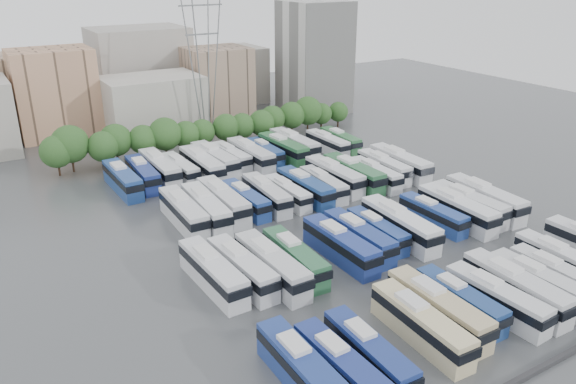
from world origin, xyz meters
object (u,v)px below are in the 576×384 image
bus_r3_s2 (160,168)px  bus_r3_s3 (180,168)px  bus_r0_s8 (516,287)px  bus_r2_s9 (334,175)px  bus_r0_s6 (460,300)px  bus_r3_s12 (327,143)px  bus_r1_s8 (400,224)px  bus_r2_s13 (400,163)px  bus_r1_s1 (242,268)px  bus_r1_s7 (377,230)px  bus_r0_s4 (421,324)px  bus_r3_s10 (294,144)px  bus_r0_s10 (556,276)px  bus_r1_s2 (272,265)px  bus_r2_s6 (287,193)px  bus_r3_s6 (231,156)px  bus_r0_s7 (496,299)px  bus_r3_s5 (215,159)px  bus_r1_s12 (469,204)px  bus_r0_s1 (342,367)px  bus_r2_s8 (323,184)px  bus_r1_s5 (340,245)px  bus_r0_s0 (303,370)px  bus_r3_s1 (143,174)px  bus_r2_s5 (267,194)px  bus_r1_s6 (359,236)px  bus_r2_s10 (353,173)px  bus_r3_s9 (283,149)px  bus_r3_s7 (251,155)px  bus_r2_s12 (384,167)px  bus_r3_s4 (202,165)px  bus_r2_s2 (206,208)px  bus_r1_s10 (433,214)px  bus_r1_s0 (213,272)px  bus_r2_s4 (245,199)px  bus_r1_s13 (485,198)px  bus_r3_s13 (340,140)px  bus_r2_s1 (184,212)px  bus_r2_s11 (375,174)px  bus_r3_s8 (265,152)px  bus_r1_s11 (457,209)px  bus_r0_s9 (538,282)px  bus_r3_s0 (122,179)px  bus_r0_s11 (562,261)px

bus_r3_s2 → bus_r3_s3: 3.41m
bus_r0_s8 → bus_r2_s9: bus_r2_s9 is taller
bus_r0_s6 → bus_r3_s12: bus_r3_s12 is taller
bus_r1_s8 → bus_r2_s13: size_ratio=1.00×
bus_r1_s1 → bus_r1_s7: 19.69m
bus_r0_s4 → bus_r3_s10: 58.38m
bus_r0_s10 → bus_r1_s2: bearing=145.9°
bus_r2_s6 → bus_r3_s6: size_ratio=0.93×
bus_r0_s7 → bus_r3_s5: 55.62m
bus_r1_s12 → bus_r3_s2: bearing=130.0°
bus_r1_s7 → bus_r3_s2: bus_r3_s2 is taller
bus_r0_s1 → bus_r1_s1: 19.50m
bus_r2_s8 → bus_r3_s5: bus_r3_s5 is taller
bus_r1_s5 → bus_r3_s12: bus_r1_s5 is taller
bus_r3_s3 → bus_r0_s0: bearing=-102.5°
bus_r2_s9 → bus_r3_s1: 31.50m
bus_r0_s4 → bus_r2_s5: size_ratio=1.01×
bus_r0_s7 → bus_r1_s7: bearing=87.3°
bus_r1_s6 → bus_r3_s1: size_ratio=0.98×
bus_r2_s10 → bus_r3_s9: bus_r2_s10 is taller
bus_r1_s1 → bus_r3_s7: size_ratio=0.93×
bus_r2_s12 → bus_r3_s4: (-26.41, 16.36, 0.22)m
bus_r1_s8 → bus_r0_s4: bearing=-123.6°
bus_r1_s2 → bus_r2_s5: size_ratio=1.07×
bus_r2_s2 → bus_r3_s7: size_ratio=1.00×
bus_r0_s8 → bus_r1_s10: size_ratio=1.14×
bus_r1_s0 → bus_r0_s7: bearing=-42.8°
bus_r1_s12 → bus_r2_s4: (-26.49, 18.49, -0.20)m
bus_r1_s13 → bus_r3_s7: bus_r1_s13 is taller
bus_r1_s2 → bus_r3_s6: (13.34, 38.27, -0.25)m
bus_r3_s13 → bus_r2_s1: bearing=-153.9°
bus_r0_s0 → bus_r1_s10: bearing=29.3°
bus_r2_s13 → bus_r3_s12: bearing=103.6°
bus_r0_s1 → bus_r1_s8: bearing=37.5°
bus_r1_s5 → bus_r1_s12: 23.28m
bus_r0_s0 → bus_r2_s11: (36.12, 34.53, -0.11)m
bus_r2_s6 → bus_r3_s8: bearing=70.0°
bus_r0_s0 → bus_r1_s0: bearing=90.3°
bus_r1_s10 → bus_r2_s11: bearing=77.1°
bus_r2_s4 → bus_r0_s7: bearing=-76.2°
bus_r0_s0 → bus_r1_s12: 43.17m
bus_r1_s12 → bus_r0_s7: bearing=-132.8°
bus_r1_s0 → bus_r3_s12: bus_r1_s0 is taller
bus_r1_s11 → bus_r1_s12: 3.08m
bus_r1_s10 → bus_r0_s9: bearing=-101.2°
bus_r2_s6 → bus_r3_s0: bus_r3_s0 is taller
bus_r0_s7 → bus_r2_s8: (3.21, 36.24, -0.08)m
bus_r1_s8 → bus_r3_s13: size_ratio=1.19×
bus_r0_s0 → bus_r2_s5: 39.54m
bus_r0_s11 → bus_r1_s1: size_ratio=0.94×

